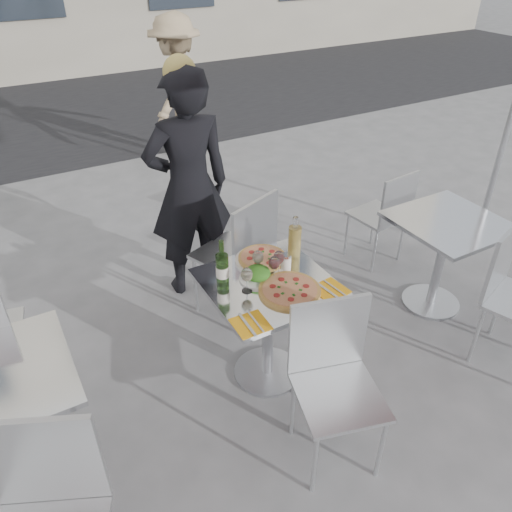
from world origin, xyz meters
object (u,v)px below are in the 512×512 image
wine_bottle (222,268)px  wineglass_white_b (258,258)px  carafe (295,242)px  salad_plate (258,274)px  napkin_right (330,290)px  main_table (268,310)px  napkin_left (251,324)px  pizza_near (290,290)px  sugar_shaker (286,262)px  side_table_right (444,246)px  wineglass_red_a (274,264)px  pedestrian_b (178,89)px  wineglass_red_b (279,258)px  pizza_far (262,259)px  chair_far (242,248)px  wineglass_white_a (247,275)px  chair_near (334,371)px  side_chair_rfar (386,211)px  side_table_left (3,408)px  woman_diner (189,188)px

wine_bottle → wineglass_white_b: 0.23m
carafe → salad_plate: bearing=-164.2°
wineglass_white_b → napkin_right: 0.46m
main_table → napkin_left: napkin_left is taller
pizza_near → sugar_shaker: 0.23m
side_table_right → wine_bottle: 1.77m
wineglass_red_a → napkin_right: wineglass_red_a is taller
pedestrian_b → wineglass_red_b: 3.83m
main_table → pizza_far: (0.08, 0.21, 0.23)m
chair_far → wineglass_red_b: bearing=63.1°
wine_bottle → side_table_right: bearing=-4.0°
wine_bottle → wineglass_white_a: (0.09, -0.13, -0.00)m
pizza_far → napkin_left: size_ratio=1.70×
chair_near → chair_far: bearing=100.0°
side_chair_rfar → carafe: size_ratio=2.97×
salad_plate → side_chair_rfar: bearing=20.7°
sugar_shaker → wineglass_white_b: (-0.17, 0.05, 0.06)m
side_table_right → wineglass_red_a: wineglass_red_a is taller
wineglass_red_a → pizza_far: bearing=79.7°
wineglass_red_a → wineglass_red_b: size_ratio=1.00×
side_table_left → pizza_near: size_ratio=2.10×
side_table_right → wineglass_white_a: (-1.65, -0.01, 0.32)m
chair_far → pedestrian_b: (0.82, 3.16, 0.26)m
side_table_left → chair_near: size_ratio=0.80×
pizza_near → wineglass_white_b: bearing=105.0°
woman_diner → pedestrian_b: size_ratio=1.04×
woman_diner → pizza_near: 1.28m
woman_diner → carafe: (0.28, -0.99, -0.02)m
wineglass_red_b → napkin_left: size_ratio=0.79×
napkin_left → sugar_shaker: bearing=40.2°
chair_far → pizza_near: bearing=61.5°
chair_near → woman_diner: (-0.04, 1.75, 0.33)m
wine_bottle → carafe: (0.51, 0.03, 0.00)m
chair_far → wineglass_red_b: chair_far is taller
pizza_far → wineglass_white_b: size_ratio=2.17×
salad_plate → wine_bottle: wine_bottle is taller
side_table_right → wineglass_red_a: size_ratio=4.76×
woman_diner → napkin_left: woman_diner is taller
pizza_far → wine_bottle: 0.35m
side_table_right → chair_far: bearing=155.2°
chair_far → napkin_right: (0.12, -0.86, 0.16)m
napkin_left → pizza_far: bearing=56.2°
main_table → side_table_left: (-1.50, 0.00, 0.00)m
wine_bottle → carafe: size_ratio=1.02×
side_table_left → side_table_right: bearing=0.0°
wine_bottle → carafe: bearing=3.2°
sugar_shaker → pizza_far: bearing=117.4°
pizza_far → side_table_left: bearing=-172.3°
woman_diner → carafe: bearing=110.1°
side_table_right → side_chair_rfar: side_chair_rfar is taller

